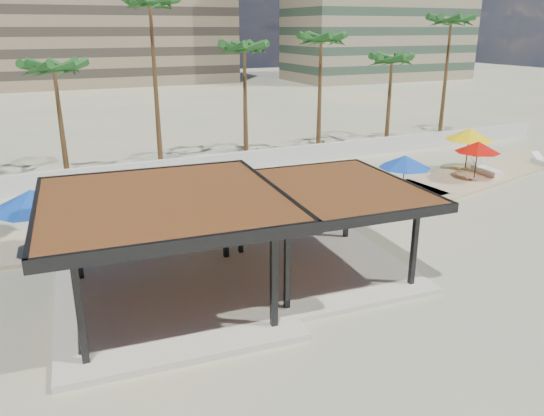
{
  "coord_description": "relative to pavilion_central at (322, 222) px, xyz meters",
  "views": [
    {
      "loc": [
        -10.81,
        -15.81,
        8.96
      ],
      "look_at": [
        -1.52,
        4.25,
        1.4
      ],
      "focal_mm": 35.0,
      "sensor_mm": 36.0,
      "label": 1
    }
  ],
  "objects": [
    {
      "name": "boundary_wall",
      "position": [
        1.29,
        15.7,
        -1.44
      ],
      "size": [
        56.0,
        0.3,
        1.2
      ],
      "primitive_type": "cube",
      "color": "silver",
      "rests_on": "ground"
    },
    {
      "name": "lounger_d",
      "position": [
        21.61,
        7.62,
        -1.68
      ],
      "size": [
        0.89,
        2.02,
        0.74
      ],
      "rotation": [
        0.0,
        0.0,
        1.43
      ],
      "color": "white",
      "rests_on": "promenade"
    },
    {
      "name": "pavilion_central",
      "position": [
        0.0,
        0.0,
        0.0
      ],
      "size": [
        7.13,
        7.13,
        3.42
      ],
      "rotation": [
        0.0,
        0.0,
        -0.06
      ],
      "color": "beige",
      "rests_on": "ground"
    },
    {
      "name": "umbrella_e",
      "position": [
        15.92,
        8.9,
        0.47
      ],
      "size": [
        3.07,
        3.07,
        2.71
      ],
      "rotation": [
        0.0,
        0.0,
        0.01
      ],
      "color": "beige",
      "rests_on": "promenade"
    },
    {
      "name": "palm_f",
      "position": [
        10.29,
        18.3,
        5.83
      ],
      "size": [
        3.0,
        3.0,
        9.02
      ],
      "color": "brown",
      "rests_on": "ground"
    },
    {
      "name": "palm_c",
      "position": [
        -7.71,
        17.8,
        4.49
      ],
      "size": [
        3.0,
        3.0,
        7.6
      ],
      "color": "brown",
      "rests_on": "ground"
    },
    {
      "name": "palm_g",
      "position": [
        16.29,
        17.9,
        4.38
      ],
      "size": [
        3.0,
        3.0,
        7.49
      ],
      "color": "brown",
      "rests_on": "ground"
    },
    {
      "name": "umbrella_f",
      "position": [
        -9.77,
        5.5,
        0.6
      ],
      "size": [
        4.07,
        4.07,
        2.86
      ],
      "rotation": [
        0.0,
        0.0,
        0.32
      ],
      "color": "beige",
      "rests_on": "promenade"
    },
    {
      "name": "palm_h",
      "position": [
        22.29,
        18.5,
        7.05
      ],
      "size": [
        3.0,
        3.0,
        10.31
      ],
      "color": "brown",
      "rests_on": "ground"
    },
    {
      "name": "promenade",
      "position": [
        3.29,
        7.37,
        -1.98
      ],
      "size": [
        44.45,
        7.97,
        0.24
      ],
      "color": "#C6B284",
      "rests_on": "ground"
    },
    {
      "name": "umbrella_b",
      "position": [
        -2.68,
        5.5,
        0.49
      ],
      "size": [
        3.7,
        3.7,
        2.73
      ],
      "rotation": [
        0.0,
        0.0,
        -0.24
      ],
      "color": "beige",
      "rests_on": "promenade"
    },
    {
      "name": "lounger_a",
      "position": [
        -9.01,
        5.55,
        -1.67
      ],
      "size": [
        0.89,
        2.15,
        0.79
      ],
      "rotation": [
        0.0,
        0.0,
        1.68
      ],
      "color": "white",
      "rests_on": "promenade"
    },
    {
      "name": "lounger_b",
      "position": [
        4.63,
        6.29,
        -1.69
      ],
      "size": [
        1.39,
        1.93,
        0.71
      ],
      "rotation": [
        0.0,
        0.0,
        1.09
      ],
      "color": "white",
      "rests_on": "promenade"
    },
    {
      "name": "ground",
      "position": [
        1.29,
        -0.3,
        -2.04
      ],
      "size": [
        200.0,
        200.0,
        0.0
      ],
      "primitive_type": "plane",
      "color": "tan",
      "rests_on": "ground"
    },
    {
      "name": "palm_d",
      "position": [
        -1.71,
        18.6,
        7.89
      ],
      "size": [
        3.0,
        3.0,
        11.22
      ],
      "color": "brown",
      "rests_on": "ground"
    },
    {
      "name": "umbrella_d",
      "position": [
        8.17,
        5.5,
        0.24
      ],
      "size": [
        3.29,
        3.29,
        2.44
      ],
      "rotation": [
        0.0,
        0.0,
        0.23
      ],
      "color": "beige",
      "rests_on": "promenade"
    },
    {
      "name": "palm_e",
      "position": [
        4.29,
        18.1,
        5.35
      ],
      "size": [
        3.0,
        3.0,
        8.51
      ],
      "color": "brown",
      "rests_on": "ground"
    },
    {
      "name": "umbrella_c",
      "position": [
        14.61,
        6.82,
        0.17
      ],
      "size": [
        2.76,
        2.76,
        2.37
      ],
      "rotation": [
        0.0,
        0.0,
        -0.04
      ],
      "color": "beige",
      "rests_on": "promenade"
    },
    {
      "name": "lounger_c",
      "position": [
        16.41,
        7.61,
        -1.66
      ],
      "size": [
        0.85,
        2.24,
        0.84
      ],
      "rotation": [
        0.0,
        0.0,
        1.51
      ],
      "color": "white",
      "rests_on": "promenade"
    },
    {
      "name": "pavilion_west",
      "position": [
        -5.96,
        -0.13,
        0.28
      ],
      "size": [
        8.24,
        8.24,
        3.88
      ],
      "rotation": [
        0.0,
        0.0,
        -0.08
      ],
      "color": "beige",
      "rests_on": "ground"
    }
  ]
}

